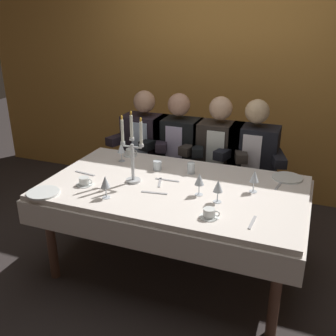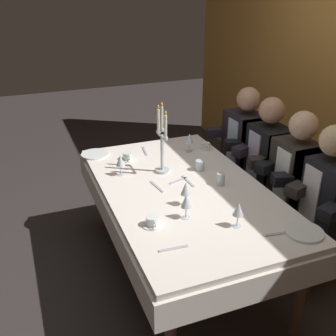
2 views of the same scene
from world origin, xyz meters
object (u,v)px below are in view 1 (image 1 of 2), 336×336
object	(u,v)px
coffee_cup_0	(209,214)
coffee_cup_2	(84,182)
dinner_plate_0	(43,193)
wine_glass_1	(254,177)
water_tumbler_1	(191,168)
seated_diner_3	(254,155)
water_tumbler_0	(157,165)
wine_glass_2	(121,149)
dinner_plate_1	(287,178)
coffee_cup_1	(130,153)
dining_table	(174,200)
wine_glass_3	(105,183)
candelabra	(132,154)
wine_glass_4	(218,186)
wine_glass_0	(199,180)
seated_diner_0	(146,141)

from	to	relation	value
coffee_cup_0	coffee_cup_2	bearing A→B (deg)	172.24
dinner_plate_0	wine_glass_1	size ratio (longest dim) A/B	1.41
wine_glass_1	water_tumbler_1	xyz separation A→B (m)	(-0.52, 0.16, -0.07)
dinner_plate_0	seated_diner_3	distance (m)	1.84
water_tumbler_0	water_tumbler_1	world-z (taller)	water_tumbler_1
dinner_plate_0	wine_glass_2	bearing A→B (deg)	73.70
dinner_plate_1	coffee_cup_0	distance (m)	0.90
dinner_plate_1	coffee_cup_1	world-z (taller)	coffee_cup_1
dinner_plate_1	coffee_cup_2	xyz separation A→B (m)	(-1.39, -0.67, 0.02)
dining_table	water_tumbler_0	distance (m)	0.36
dining_table	coffee_cup_1	bearing A→B (deg)	141.91
wine_glass_1	wine_glass_3	size ratio (longest dim) A/B	1.00
candelabra	water_tumbler_1	xyz separation A→B (m)	(0.36, 0.32, -0.18)
dining_table	wine_glass_4	xyz separation A→B (m)	(0.37, -0.15, 0.24)
candelabra	seated_diner_3	xyz separation A→B (m)	(0.75, 0.93, -0.23)
dining_table	water_tumbler_0	xyz separation A→B (m)	(-0.23, 0.23, 0.16)
dining_table	seated_diner_3	distance (m)	0.99
coffee_cup_1	water_tumbler_1	bearing A→B (deg)	-16.69
dining_table	wine_glass_0	distance (m)	0.33
wine_glass_2	coffee_cup_0	world-z (taller)	wine_glass_2
dinner_plate_0	coffee_cup_0	size ratio (longest dim) A/B	1.75
water_tumbler_1	coffee_cup_0	xyz separation A→B (m)	(0.33, -0.64, -0.02)
seated_diner_0	dinner_plate_1	bearing A→B (deg)	-17.83
coffee_cup_0	dining_table	bearing A→B (deg)	135.37
dinner_plate_1	seated_diner_0	size ratio (longest dim) A/B	0.19
wine_glass_4	seated_diner_3	xyz separation A→B (m)	(0.07, 1.03, -0.12)
wine_glass_4	seated_diner_0	size ratio (longest dim) A/B	0.13
candelabra	water_tumbler_0	world-z (taller)	candelabra
seated_diner_0	water_tumbler_0	bearing A→B (deg)	-58.51
coffee_cup_1	seated_diner_3	bearing A→B (deg)	22.75
wine_glass_3	coffee_cup_2	bearing A→B (deg)	153.77
wine_glass_2	seated_diner_3	xyz separation A→B (m)	(1.03, 0.58, -0.12)
dinner_plate_0	dinner_plate_1	bearing A→B (deg)	29.53
dinner_plate_1	seated_diner_3	world-z (taller)	seated_diner_3
candelabra	wine_glass_3	distance (m)	0.33
wine_glass_3	water_tumbler_1	distance (m)	0.75
candelabra	coffee_cup_1	xyz separation A→B (m)	(-0.27, 0.51, -0.19)
wine_glass_4	coffee_cup_1	bearing A→B (deg)	147.66
wine_glass_4	coffee_cup_2	xyz separation A→B (m)	(-0.99, -0.09, -0.09)
dining_table	dinner_plate_0	bearing A→B (deg)	-150.34
seated_diner_0	seated_diner_3	bearing A→B (deg)	0.00
dining_table	seated_diner_3	xyz separation A→B (m)	(0.44, 0.89, 0.11)
candelabra	wine_glass_3	xyz separation A→B (m)	(-0.06, -0.31, -0.11)
water_tumbler_1	coffee_cup_1	distance (m)	0.66
dinner_plate_1	water_tumbler_1	xyz separation A→B (m)	(-0.73, -0.17, 0.04)
coffee_cup_0	coffee_cup_2	world-z (taller)	same
dining_table	candelabra	bearing A→B (deg)	-171.10
dinner_plate_1	seated_diner_3	xyz separation A→B (m)	(-0.34, 0.45, -0.01)
wine_glass_3	seated_diner_3	world-z (taller)	seated_diner_3
dinner_plate_1	wine_glass_0	world-z (taller)	wine_glass_0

